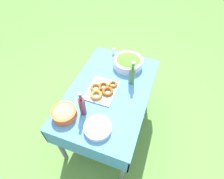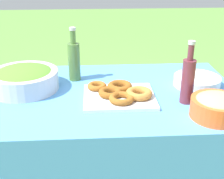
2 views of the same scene
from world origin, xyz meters
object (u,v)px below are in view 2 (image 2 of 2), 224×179
Objects in this scene: olive_oil_bottle at (74,60)px; wine_bottle at (188,79)px; pasta_bowl at (217,106)px; salad_bowl at (24,78)px; plate_stack at (197,81)px; donut_platter at (120,94)px.

olive_oil_bottle is 0.98× the size of wine_bottle.
pasta_bowl is 0.18m from wine_bottle.
salad_bowl is at bearing -21.71° from pasta_bowl.
plate_stack is at bearing -93.89° from pasta_bowl.
pasta_bowl is at bearing 86.11° from plate_stack.
donut_platter reaches higher than plate_stack.
wine_bottle reaches higher than olive_oil_bottle.
wine_bottle is at bearing 165.69° from salad_bowl.
donut_platter is 1.17× the size of olive_oil_bottle.
olive_oil_bottle reaches higher than pasta_bowl.
salad_bowl is at bearing -0.41° from plate_stack.
plate_stack is (-0.02, -0.34, -0.03)m from pasta_bowl.
pasta_bowl is 0.93× the size of plate_stack.
donut_platter is at bearing 164.16° from salad_bowl.
wine_bottle reaches higher than donut_platter.
salad_bowl reaches higher than plate_stack.
salad_bowl is 1.53× the size of pasta_bowl.
plate_stack is 0.84× the size of olive_oil_bottle.
salad_bowl is at bearing -15.84° from donut_platter.
pasta_bowl is 0.34m from plate_stack.
salad_bowl reaches higher than donut_platter.
wine_bottle is at bearing 168.13° from donut_platter.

